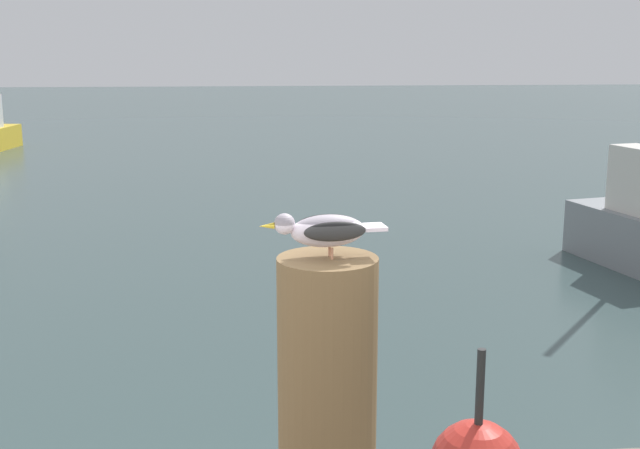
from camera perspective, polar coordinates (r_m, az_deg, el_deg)
mooring_post at (r=2.64m, az=0.51°, el=-11.03°), size 0.32×0.32×0.82m
seagull at (r=2.48m, az=0.38°, el=-0.34°), size 0.39×0.17×0.14m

